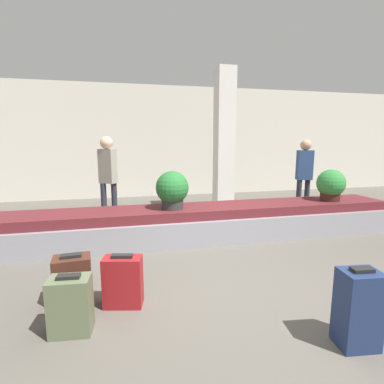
% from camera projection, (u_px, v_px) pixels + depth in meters
% --- Properties ---
extents(ground_plane, '(18.00, 18.00, 0.00)m').
position_uv_depth(ground_plane, '(225.00, 284.00, 3.45)').
color(ground_plane, '#59544C').
extents(back_wall, '(18.00, 0.06, 3.20)m').
position_uv_depth(back_wall, '(159.00, 142.00, 8.76)').
color(back_wall, beige).
rests_on(back_wall, ground_plane).
extents(carousel, '(7.36, 0.94, 0.55)m').
position_uv_depth(carousel, '(192.00, 224.00, 5.00)').
color(carousel, gray).
rests_on(carousel, ground_plane).
extents(pillar, '(0.39, 0.39, 3.20)m').
position_uv_depth(pillar, '(224.00, 142.00, 6.67)').
color(pillar, silver).
rests_on(pillar, ground_plane).
extents(suitcase_0, '(0.41, 0.28, 0.53)m').
position_uv_depth(suitcase_0, '(123.00, 281.00, 2.97)').
color(suitcase_0, maroon).
rests_on(suitcase_0, ground_plane).
extents(suitcase_1, '(0.36, 0.27, 0.53)m').
position_uv_depth(suitcase_1, '(71.00, 305.00, 2.55)').
color(suitcase_1, '#5B6647').
rests_on(suitcase_1, ground_plane).
extents(suitcase_2, '(0.37, 0.28, 0.53)m').
position_uv_depth(suitcase_2, '(73.00, 280.00, 3.00)').
color(suitcase_2, '#472319').
rests_on(suitcase_2, ground_plane).
extents(suitcase_3, '(0.33, 0.28, 0.66)m').
position_uv_depth(suitcase_3, '(358.00, 309.00, 2.37)').
color(suitcase_3, navy).
rests_on(suitcase_3, ground_plane).
extents(potted_plant_0, '(0.50, 0.50, 0.57)m').
position_uv_depth(potted_plant_0, '(331.00, 185.00, 5.44)').
color(potted_plant_0, '#381914').
rests_on(potted_plant_0, carousel).
extents(potted_plant_1, '(0.53, 0.53, 0.61)m').
position_uv_depth(potted_plant_1, '(172.00, 190.00, 4.77)').
color(potted_plant_1, '#2D2D2D').
rests_on(potted_plant_1, carousel).
extents(traveler_0, '(0.35, 0.25, 1.66)m').
position_uv_depth(traveler_0, '(304.00, 171.00, 6.47)').
color(traveler_0, '#282833').
rests_on(traveler_0, ground_plane).
extents(traveler_1, '(0.36, 0.34, 1.72)m').
position_uv_depth(traveler_1, '(108.00, 172.00, 5.77)').
color(traveler_1, '#282833').
rests_on(traveler_1, ground_plane).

